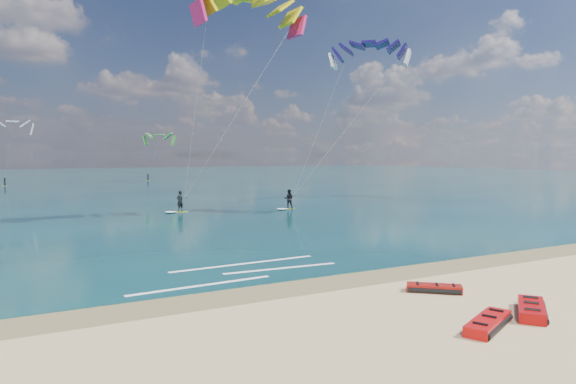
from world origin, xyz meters
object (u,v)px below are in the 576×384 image
object	(u,v)px
packed_kite_right	(531,315)
packed_kite_left	(488,328)
kitesurfer_far	(330,118)
packed_kite_mid	(434,292)
kitesurfer_main	(215,96)

from	to	relation	value
packed_kite_right	packed_kite_left	bearing A→B (deg)	147.24
packed_kite_left	packed_kite_right	distance (m)	2.42
packed_kite_right	kitesurfer_far	world-z (taller)	kitesurfer_far
packed_kite_mid	kitesurfer_far	size ratio (longest dim) A/B	0.13
packed_kite_left	packed_kite_mid	size ratio (longest dim) A/B	1.21
packed_kite_left	packed_kite_mid	bearing A→B (deg)	44.08
kitesurfer_far	kitesurfer_main	bearing A→B (deg)	150.63
packed_kite_mid	kitesurfer_far	xyz separation A→B (m)	(12.77, 27.43, 9.05)
packed_kite_left	packed_kite_right	bearing A→B (deg)	-18.45
packed_kite_left	kitesurfer_main	size ratio (longest dim) A/B	0.13
packed_kite_mid	packed_kite_right	distance (m)	3.85
packed_kite_right	kitesurfer_far	xyz separation A→B (m)	(11.96, 31.19, 9.05)
kitesurfer_main	kitesurfer_far	size ratio (longest dim) A/B	1.20
packed_kite_right	kitesurfer_main	xyz separation A→B (m)	(0.76, 32.84, 10.70)
packed_kite_left	kitesurfer_far	world-z (taller)	kitesurfer_far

